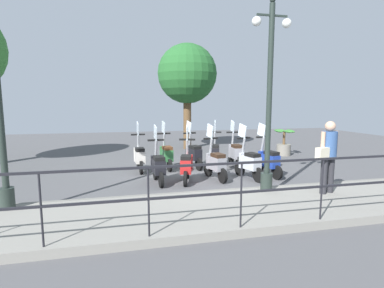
{
  "coord_description": "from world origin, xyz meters",
  "views": [
    {
      "loc": [
        -8.47,
        2.52,
        2.13
      ],
      "look_at": [
        0.2,
        0.5,
        0.9
      ],
      "focal_mm": 28.0,
      "sensor_mm": 36.0,
      "label": 1
    }
  ],
  "objects": [
    {
      "name": "ground_plane",
      "position": [
        0.0,
        0.0,
        0.0
      ],
      "size": [
        28.0,
        28.0,
        0.0
      ],
      "primitive_type": "plane",
      "color": "#4C4C4F"
    },
    {
      "name": "tree_distant",
      "position": [
        5.08,
        -0.41,
        3.4
      ],
      "size": [
        2.69,
        2.69,
        4.78
      ],
      "color": "brown",
      "rests_on": "ground_plane"
    },
    {
      "name": "scooter_near_2",
      "position": [
        -0.69,
        0.04,
        0.48
      ],
      "size": [
        1.22,
        0.49,
        1.54
      ],
      "rotation": [
        0.0,
        0.0,
        0.2
      ],
      "color": "black",
      "rests_on": "ground_plane"
    },
    {
      "name": "scooter_far_0",
      "position": [
        0.85,
        -1.14,
        0.48
      ],
      "size": [
        1.23,
        0.44,
        1.54
      ],
      "rotation": [
        0.0,
        0.0,
        -0.05
      ],
      "color": "black",
      "rests_on": "ground_plane"
    },
    {
      "name": "scooter_far_1",
      "position": [
        1.02,
        -0.48,
        0.48
      ],
      "size": [
        1.2,
        0.55,
        1.54
      ],
      "rotation": [
        0.0,
        0.0,
        -0.31
      ],
      "color": "black",
      "rests_on": "ground_plane"
    },
    {
      "name": "scooter_near_4",
      "position": [
        -0.73,
        1.64,
        0.48
      ],
      "size": [
        1.23,
        0.44,
        1.54
      ],
      "rotation": [
        0.0,
        0.0,
        0.07
      ],
      "color": "black",
      "rests_on": "ground_plane"
    },
    {
      "name": "lamp_post_near",
      "position": [
        -2.4,
        -0.64,
        2.0
      ],
      "size": [
        0.26,
        0.9,
        4.18
      ],
      "color": "#232D28",
      "rests_on": "promenade_walkway"
    },
    {
      "name": "fence_railing",
      "position": [
        -4.2,
        0.0,
        0.9
      ],
      "size": [
        0.04,
        16.03,
        1.07
      ],
      "color": "black",
      "rests_on": "promenade_walkway"
    },
    {
      "name": "scooter_near_0",
      "position": [
        -0.68,
        -1.55,
        0.48
      ],
      "size": [
        1.22,
        0.49,
        1.54
      ],
      "rotation": [
        0.0,
        0.0,
        0.2
      ],
      "color": "black",
      "rests_on": "ground_plane"
    },
    {
      "name": "scooter_near_1",
      "position": [
        -0.83,
        -0.9,
        0.48
      ],
      "size": [
        1.21,
        0.52,
        1.54
      ],
      "rotation": [
        0.0,
        0.0,
        0.25
      ],
      "color": "black",
      "rests_on": "ground_plane"
    },
    {
      "name": "scooter_near_3",
      "position": [
        -0.78,
        0.88,
        0.48
      ],
      "size": [
        1.2,
        0.54,
        1.54
      ],
      "rotation": [
        0.0,
        0.0,
        -0.28
      ],
      "color": "black",
      "rests_on": "ground_plane"
    },
    {
      "name": "scooter_far_2",
      "position": [
        0.92,
        0.29,
        0.48
      ],
      "size": [
        1.22,
        0.5,
        1.54
      ],
      "rotation": [
        0.0,
        0.0,
        0.23
      ],
      "color": "black",
      "rests_on": "ground_plane"
    },
    {
      "name": "pedestrian_with_bag",
      "position": [
        -2.91,
        -1.81,
        1.08
      ],
      "size": [
        0.41,
        0.63,
        1.59
      ],
      "rotation": [
        0.0,
        0.0,
        0.24
      ],
      "color": "#28282D",
      "rests_on": "promenade_walkway"
    },
    {
      "name": "promenade_walkway",
      "position": [
        -3.15,
        0.0,
        0.07
      ],
      "size": [
        2.2,
        20.0,
        0.15
      ],
      "color": "gray",
      "rests_on": "ground_plane"
    },
    {
      "name": "scooter_far_4",
      "position": [
        0.83,
        2.04,
        0.48
      ],
      "size": [
        1.23,
        0.44,
        1.54
      ],
      "rotation": [
        0.0,
        0.0,
        0.06
      ],
      "color": "black",
      "rests_on": "ground_plane"
    },
    {
      "name": "scooter_far_3",
      "position": [
        0.96,
        1.18,
        0.48
      ],
      "size": [
        1.23,
        0.44,
        1.54
      ],
      "rotation": [
        0.0,
        0.0,
        0.11
      ],
      "color": "black",
      "rests_on": "ground_plane"
    },
    {
      "name": "potted_palm",
      "position": [
        2.42,
        -3.86,
        0.45
      ],
      "size": [
        1.06,
        0.66,
        1.05
      ],
      "color": "slate",
      "rests_on": "ground_plane"
    }
  ]
}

